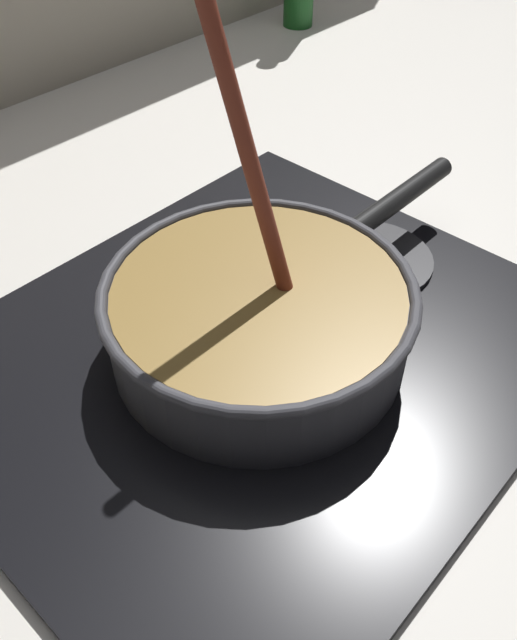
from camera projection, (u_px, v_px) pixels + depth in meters
ground at (385, 445)px, 0.57m from camera, size 2.40×1.60×0.04m
hob_plate at (258, 352)px, 0.62m from camera, size 0.56×0.48×0.01m
burner_ring at (258, 344)px, 0.61m from camera, size 0.20×0.20×0.01m
spare_burner at (370, 259)px, 0.71m from camera, size 0.14×0.14×0.01m
cooking_pan at (260, 314)px, 0.59m from camera, size 0.45×0.28×0.33m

